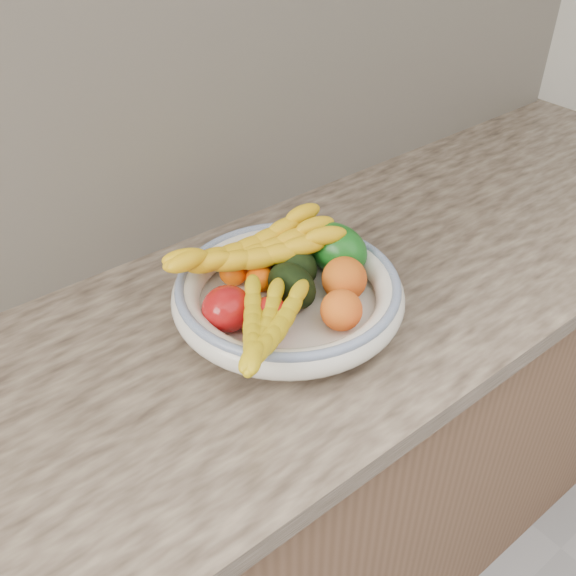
# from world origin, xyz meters

# --- Properties ---
(kitchen_counter) EXTENTS (2.44, 0.66, 1.40)m
(kitchen_counter) POSITION_xyz_m (0.00, 1.69, 0.46)
(kitchen_counter) COLOR brown
(kitchen_counter) RESTS_ON ground
(fruit_bowl) EXTENTS (0.39, 0.39, 0.08)m
(fruit_bowl) POSITION_xyz_m (0.00, 1.66, 0.95)
(fruit_bowl) COLOR white
(fruit_bowl) RESTS_ON kitchen_counter
(clementine_back_left) EXTENTS (0.05, 0.05, 0.05)m
(clementine_back_left) POSITION_xyz_m (-0.04, 1.76, 0.95)
(clementine_back_left) COLOR #F96105
(clementine_back_left) RESTS_ON fruit_bowl
(clementine_back_right) EXTENTS (0.07, 0.07, 0.05)m
(clementine_back_right) POSITION_xyz_m (0.03, 1.77, 0.95)
(clementine_back_right) COLOR #F45A05
(clementine_back_right) RESTS_ON fruit_bowl
(clementine_back_mid) EXTENTS (0.05, 0.05, 0.05)m
(clementine_back_mid) POSITION_xyz_m (-0.02, 1.72, 0.95)
(clementine_back_mid) COLOR #F55D05
(clementine_back_mid) RESTS_ON fruit_bowl
(tomato_left) EXTENTS (0.09, 0.09, 0.07)m
(tomato_left) POSITION_xyz_m (-0.11, 1.68, 0.96)
(tomato_left) COLOR #A61012
(tomato_left) RESTS_ON fruit_bowl
(tomato_near_left) EXTENTS (0.07, 0.07, 0.06)m
(tomato_near_left) POSITION_xyz_m (-0.07, 1.62, 0.96)
(tomato_near_left) COLOR red
(tomato_near_left) RESTS_ON fruit_bowl
(avocado_center) EXTENTS (0.08, 0.11, 0.07)m
(avocado_center) POSITION_xyz_m (0.01, 1.66, 0.96)
(avocado_center) COLOR black
(avocado_center) RESTS_ON fruit_bowl
(avocado_right) EXTENTS (0.08, 0.11, 0.07)m
(avocado_right) POSITION_xyz_m (0.05, 1.70, 0.96)
(avocado_right) COLOR black
(avocado_right) RESTS_ON fruit_bowl
(green_mango) EXTENTS (0.13, 0.14, 0.11)m
(green_mango) POSITION_xyz_m (0.13, 1.68, 0.98)
(green_mango) COLOR #0F5312
(green_mango) RESTS_ON fruit_bowl
(peach_front) EXTENTS (0.09, 0.09, 0.07)m
(peach_front) POSITION_xyz_m (0.02, 1.56, 0.97)
(peach_front) COLOR orange
(peach_front) RESTS_ON fruit_bowl
(peach_right) EXTENTS (0.09, 0.09, 0.08)m
(peach_right) POSITION_xyz_m (0.08, 1.61, 0.97)
(peach_right) COLOR orange
(peach_right) RESTS_ON fruit_bowl
(banana_bunch_back) EXTENTS (0.35, 0.18, 0.09)m
(banana_bunch_back) POSITION_xyz_m (-0.01, 1.74, 0.99)
(banana_bunch_back) COLOR yellow
(banana_bunch_back) RESTS_ON fruit_bowl
(banana_bunch_front) EXTENTS (0.26, 0.25, 0.07)m
(banana_bunch_front) POSITION_xyz_m (-0.11, 1.58, 0.98)
(banana_bunch_front) COLOR yellow
(banana_bunch_front) RESTS_ON fruit_bowl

